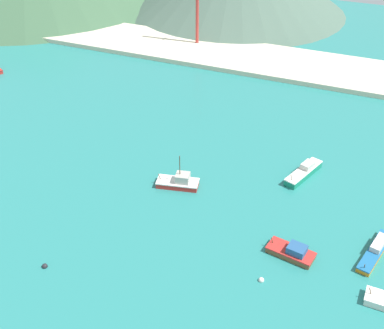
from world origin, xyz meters
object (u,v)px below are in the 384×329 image
fishing_boat_0 (376,250)px  fishing_boat_7 (179,182)px  fishing_boat_2 (304,172)px  fishing_boat_4 (292,252)px  buoy_1 (45,266)px  buoy_0 (261,280)px  radio_tower (197,0)px

fishing_boat_0 → fishing_boat_7: 34.30m
fishing_boat_0 → fishing_boat_2: 21.34m
fishing_boat_4 → buoy_1: (-32.45, -16.44, -0.62)m
fishing_boat_2 → buoy_1: (-29.48, -37.60, -0.68)m
fishing_boat_2 → buoy_0: fishing_boat_2 is taller
buoy_0 → buoy_1: (-29.72, -9.82, 0.00)m
fishing_boat_0 → buoy_1: (-43.85, -21.82, -0.51)m
fishing_boat_0 → fishing_boat_2: fishing_boat_2 is taller
fishing_boat_7 → buoy_0: 25.53m
fishing_boat_0 → fishing_boat_4: bearing=-154.7°
fishing_boat_4 → radio_tower: 88.02m
fishing_boat_4 → buoy_1: bearing=-153.1°
buoy_1 → radio_tower: radio_tower is taller
radio_tower → buoy_1: bearing=-81.4°
fishing_boat_7 → radio_tower: (-23.49, 64.55, 12.65)m
fishing_boat_0 → buoy_1: bearing=-153.5°
fishing_boat_4 → radio_tower: (-46.18, 73.83, 12.79)m
radio_tower → fishing_boat_0: bearing=-49.9°
buoy_1 → radio_tower: 92.29m
fishing_boat_7 → radio_tower: bearing=110.0°
radio_tower → fishing_boat_7: bearing=-70.0°
fishing_boat_4 → fishing_boat_7: (-22.69, 9.28, 0.14)m
fishing_boat_2 → fishing_boat_7: (-19.71, -11.87, 0.07)m
buoy_0 → radio_tower: radio_tower is taller
fishing_boat_4 → fishing_boat_2: bearing=98.0°
fishing_boat_2 → radio_tower: 69.31m
fishing_boat_0 → fishing_boat_2: size_ratio=1.04×
buoy_0 → buoy_1: 31.30m
fishing_boat_2 → fishing_boat_7: 23.01m
fishing_boat_0 → fishing_boat_7: size_ratio=1.32×
fishing_boat_0 → fishing_boat_4: fishing_boat_4 is taller
buoy_0 → radio_tower: bearing=118.4°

